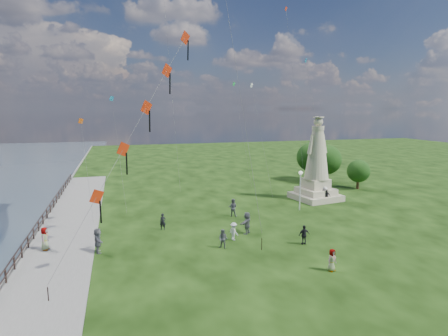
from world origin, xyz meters
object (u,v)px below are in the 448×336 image
object	(u,v)px
person_1	(223,239)
person_9	(326,196)
person_6	(163,222)
lamppost	(300,182)
person_5	(98,240)
person_8	(325,194)
person_2	(234,231)
person_3	(304,235)
person_7	(233,207)
statue	(317,169)
person_4	(332,260)
person_10	(45,240)
person_11	(247,223)

from	to	relation	value
person_1	person_9	size ratio (longest dim) A/B	1.00
person_6	person_9	bearing A→B (deg)	28.79
lamppost	person_5	bearing A→B (deg)	-161.61
person_1	person_8	bearing A→B (deg)	74.58
person_5	person_6	size ratio (longest dim) A/B	1.27
person_2	person_1	bearing A→B (deg)	115.91
person_3	person_5	xyz separation A→B (m)	(-15.29, 2.63, 0.16)
person_2	person_9	bearing A→B (deg)	-80.84
person_5	person_7	distance (m)	13.79
lamppost	person_6	size ratio (longest dim) A/B	2.82
statue	person_1	size ratio (longest dim) A/B	6.43
statue	person_4	size ratio (longest dim) A/B	6.43
person_4	person_9	xyz separation A→B (m)	(9.21, 15.92, 0.00)
lamppost	person_9	xyz separation A→B (m)	(4.30, 1.93, -2.23)
person_1	person_10	xyz separation A→B (m)	(-12.81, 3.11, 0.12)
person_2	person_10	bearing A→B (deg)	60.29
person_6	person_8	world-z (taller)	person_8
person_4	person_6	size ratio (longest dim) A/B	1.01
lamppost	person_9	world-z (taller)	lamppost
person_1	person_5	distance (m)	9.18
person_3	person_9	size ratio (longest dim) A/B	1.04
person_7	person_6	bearing A→B (deg)	45.98
person_2	person_9	xyz separation A→B (m)	(13.59, 8.64, 0.02)
person_7	person_11	world-z (taller)	person_11
person_7	person_10	distance (m)	16.79
person_9	person_4	bearing A→B (deg)	-93.29
statue	person_9	xyz separation A→B (m)	(0.35, -1.78, -2.86)
lamppost	person_10	bearing A→B (deg)	-167.65
person_5	person_6	distance (m)	6.49
lamppost	person_2	world-z (taller)	lamppost
person_3	person_11	world-z (taller)	person_11
person_11	lamppost	bearing A→B (deg)	168.24
person_2	person_4	bearing A→B (deg)	-172.21
person_2	person_6	distance (m)	6.59
person_9	person_10	distance (m)	28.60
statue	person_9	size ratio (longest dim) A/B	6.42
person_1	person_9	world-z (taller)	person_9
person_3	person_10	distance (m)	19.50
person_1	person_7	distance (m)	8.63
statue	person_2	xyz separation A→B (m)	(-13.25, -10.42, -2.88)
lamppost	person_10	size ratio (longest dim) A/B	2.40
person_9	person_8	bearing A→B (deg)	103.83
person_2	statue	bearing A→B (deg)	-75.09
person_2	person_8	distance (m)	16.54
person_2	person_4	xyz separation A→B (m)	(4.38, -7.27, 0.02)
person_8	person_2	bearing A→B (deg)	-72.36
person_5	person_10	bearing A→B (deg)	61.73
person_7	person_11	xyz separation A→B (m)	(-0.40, -5.28, 0.06)
person_9	person_11	xyz separation A→B (m)	(-12.05, -7.45, 0.20)
person_7	person_9	world-z (taller)	person_7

